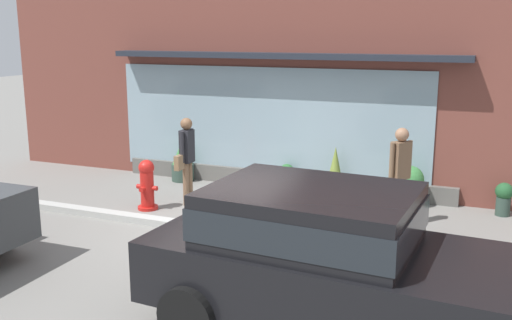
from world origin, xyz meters
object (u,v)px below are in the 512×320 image
Objects in this scene: potted_plant_window_center at (287,176)px; potted_plant_window_left at (335,174)px; pedestrian_passerby at (400,169)px; potted_plant_doorstep at (410,183)px; potted_plant_low_front at (183,162)px; fire_hydrant at (147,184)px; pedestrian_with_handbag at (187,155)px; potted_plant_by_entrance at (504,197)px; parked_car_black at (321,252)px.

potted_plant_window_left is at bearing -5.32° from potted_plant_window_center.
pedestrian_passerby reaches higher than potted_plant_doorstep.
potted_plant_window_center is 0.64× the size of potted_plant_low_front.
fire_hydrant is 0.93m from pedestrian_with_handbag.
potted_plant_low_front is (-6.73, 0.03, 0.09)m from potted_plant_by_entrance.
pedestrian_passerby reaches higher than pedestrian_with_handbag.
pedestrian_passerby is 5.25m from potted_plant_low_front.
potted_plant_doorstep is 1.49m from potted_plant_window_left.
parked_car_black is at bearing -67.11° from potted_plant_window_center.
pedestrian_passerby reaches higher than potted_plant_low_front.
pedestrian_with_handbag reaches higher than potted_plant_by_entrance.
potted_plant_by_entrance is (1.95, 5.35, -0.59)m from parked_car_black.
potted_plant_window_left reaches higher than potted_plant_by_entrance.
potted_plant_low_front is at bearing 178.89° from potted_plant_doorstep.
fire_hydrant is 4.67m from pedestrian_passerby.
fire_hydrant is 6.63m from potted_plant_by_entrance.
parked_car_black is 5.72m from potted_plant_by_entrance.
pedestrian_with_handbag is at bearing 138.47° from parked_car_black.
potted_plant_doorstep reaches higher than potted_plant_window_center.
potted_plant_window_left reaches higher than potted_plant_window_center.
potted_plant_low_front reaches higher than potted_plant_window_center.
parked_car_black reaches higher than potted_plant_window_left.
potted_plant_by_entrance is at bearing 73.40° from parked_car_black.
potted_plant_low_front is (-2.48, -0.06, 0.12)m from potted_plant_window_center.
fire_hydrant reaches higher than potted_plant_by_entrance.
pedestrian_with_handbag is at bearing -57.92° from potted_plant_low_front.
parked_car_black reaches higher than potted_plant_low_front.
potted_plant_low_front is at bearing -178.53° from potted_plant_window_center.
fire_hydrant is at bearing -44.77° from pedestrian_with_handbag.
potted_plant_window_left is at bearing 121.69° from pedestrian_with_handbag.
potted_plant_window_center is (-2.30, 5.44, -0.62)m from parked_car_black.
potted_plant_window_center is at bearing 1.47° from potted_plant_low_front.
potted_plant_window_left is (-1.48, 1.34, -0.52)m from pedestrian_passerby.
potted_plant_doorstep is (-1.69, -0.07, 0.11)m from potted_plant_by_entrance.
potted_plant_low_front is at bearing 179.42° from potted_plant_window_left.
potted_plant_window_center is at bearing 116.36° from parked_car_black.
pedestrian_with_handbag is 1.62× the size of potted_plant_window_left.
parked_car_black is (4.32, -3.20, 0.44)m from fire_hydrant.
parked_car_black is 5.94m from potted_plant_window_center.
pedestrian_with_handbag is at bearing -159.41° from potted_plant_doorstep.
pedestrian_with_handbag is 5.97m from potted_plant_by_entrance.
pedestrian_with_handbag reaches higher than potted_plant_doorstep.
potted_plant_by_entrance is 6.73m from potted_plant_low_front.
potted_plant_low_front reaches higher than potted_plant_doorstep.
potted_plant_doorstep is at bearing -3.60° from potted_plant_window_center.
potted_plant_by_entrance is 1.69m from potted_plant_doorstep.
fire_hydrant is 1.20× the size of potted_plant_doorstep.
potted_plant_by_entrance is 0.68× the size of potted_plant_low_front.
parked_car_black is at bearing -110.06° from potted_plant_by_entrance.
pedestrian_passerby is at bearing 9.94° from fire_hydrant.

